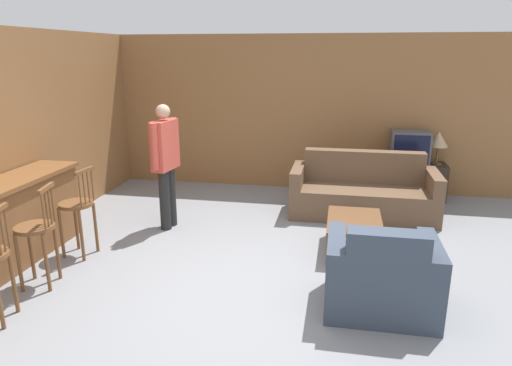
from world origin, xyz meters
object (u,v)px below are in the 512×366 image
(bar_chair_mid, at_px, (37,234))
(person_by_window, at_px, (166,160))
(table_lamp, at_px, (439,140))
(armchair_near, at_px, (381,278))
(tv_unit, at_px, (406,181))
(coffee_table, at_px, (354,224))
(couch_far, at_px, (363,194))
(tv, at_px, (410,147))
(bar_chair_far, at_px, (78,210))

(bar_chair_mid, xyz_separation_m, person_by_window, (0.68, 1.77, 0.38))
(table_lamp, distance_m, person_by_window, 4.24)
(armchair_near, height_order, table_lamp, table_lamp)
(armchair_near, height_order, tv_unit, armchair_near)
(bar_chair_mid, distance_m, coffee_table, 3.46)
(couch_far, distance_m, coffee_table, 1.36)
(couch_far, bearing_deg, person_by_window, -159.12)
(tv, bearing_deg, couch_far, -127.88)
(bar_chair_mid, relative_size, tv_unit, 0.88)
(bar_chair_far, relative_size, person_by_window, 0.63)
(bar_chair_mid, height_order, person_by_window, person_by_window)
(bar_chair_mid, bearing_deg, coffee_table, 24.35)
(bar_chair_far, xyz_separation_m, coffee_table, (3.15, 0.69, -0.21))
(person_by_window, bearing_deg, table_lamp, 27.21)
(couch_far, height_order, table_lamp, table_lamp)
(bar_chair_far, bearing_deg, tv, 36.44)
(armchair_near, distance_m, tv, 3.67)
(coffee_table, bearing_deg, tv_unit, 68.95)
(bar_chair_mid, height_order, tv, tv)
(tv, distance_m, person_by_window, 3.87)
(bar_chair_far, xyz_separation_m, person_by_window, (0.68, 1.04, 0.38))
(bar_chair_far, bearing_deg, table_lamp, 33.75)
(tv, relative_size, person_by_window, 0.36)
(coffee_table, bearing_deg, bar_chair_far, -167.65)
(bar_chair_mid, relative_size, coffee_table, 1.10)
(tv, height_order, person_by_window, person_by_window)
(bar_chair_mid, distance_m, tv_unit, 5.49)
(bar_chair_mid, height_order, couch_far, bar_chair_mid)
(tv_unit, relative_size, person_by_window, 0.72)
(couch_far, height_order, tv, tv)
(couch_far, relative_size, armchair_near, 2.07)
(coffee_table, relative_size, person_by_window, 0.57)
(tv, bearing_deg, armchair_near, -100.57)
(couch_far, bearing_deg, table_lamp, 39.13)
(couch_far, xyz_separation_m, coffee_table, (-0.15, -1.35, 0.02))
(coffee_table, bearing_deg, armchair_near, -80.44)
(bar_chair_far, relative_size, armchair_near, 1.06)
(bar_chair_mid, bearing_deg, couch_far, 40.04)
(armchair_near, height_order, person_by_window, person_by_window)
(bar_chair_mid, bearing_deg, tv_unit, 42.67)
(bar_chair_mid, relative_size, couch_far, 0.51)
(couch_far, bearing_deg, armchair_near, -88.57)
(armchair_near, bearing_deg, bar_chair_mid, -177.53)
(bar_chair_mid, height_order, bar_chair_far, same)
(tv_unit, bearing_deg, person_by_window, -149.90)
(coffee_table, bearing_deg, couch_far, 83.63)
(person_by_window, bearing_deg, tv, 30.07)
(tv, xyz_separation_m, table_lamp, (0.43, 0.00, 0.13))
(armchair_near, distance_m, tv_unit, 3.63)
(person_by_window, bearing_deg, bar_chair_mid, -111.10)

